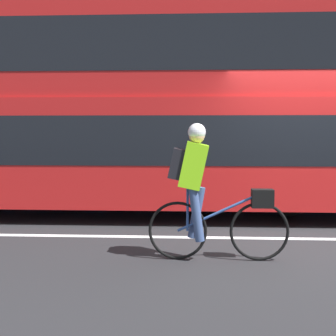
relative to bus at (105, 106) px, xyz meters
name	(u,v)px	position (x,y,z in m)	size (l,w,h in m)	color
ground_plane	(316,239)	(3.43, -1.94, -2.02)	(80.00, 80.00, 0.00)	#232326
road_center_line	(316,239)	(3.43, -1.93, -2.01)	(50.00, 0.14, 0.01)	silver
sidewalk_curb	(261,187)	(3.43, 3.56, -1.95)	(60.00, 2.21, 0.14)	#A8A399
building_facade	(258,14)	(3.43, 4.82, 2.78)	(60.00, 0.30, 9.60)	#33478C
bus	(105,106)	(0.00, 0.00, 0.00)	(10.92, 2.55, 3.65)	black
cyclist_on_bike	(204,187)	(1.79, -3.09, -1.13)	(1.70, 0.32, 1.66)	black
trash_bin	(236,165)	(2.76, 3.45, -1.37)	(0.55, 0.55, 1.02)	#194C23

